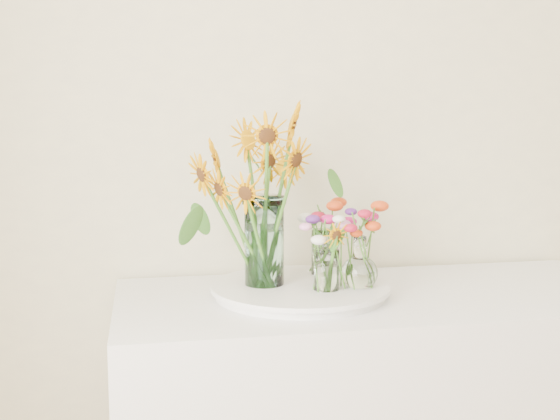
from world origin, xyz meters
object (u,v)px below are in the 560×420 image
object	(u,v)px
mason_jar	(264,241)
tray	(300,291)
small_vase_b	(360,262)
small_vase_a	(326,271)
small_vase_c	(325,253)

from	to	relation	value
mason_jar	tray	bearing A→B (deg)	-12.91
mason_jar	small_vase_b	size ratio (longest dim) A/B	1.75
small_vase_b	small_vase_a	bearing A→B (deg)	-168.70
mason_jar	small_vase_a	world-z (taller)	mason_jar
mason_jar	small_vase_c	world-z (taller)	mason_jar
tray	small_vase_c	xyz separation A→B (m)	(0.09, 0.11, 0.08)
tray	small_vase_b	distance (m)	0.17
mason_jar	small_vase_c	xyz separation A→B (m)	(0.18, 0.09, -0.05)
small_vase_a	small_vase_b	distance (m)	0.10
mason_jar	small_vase_a	bearing A→B (deg)	-31.20
tray	small_vase_c	size ratio (longest dim) A/B	3.42
tray	small_vase_a	distance (m)	0.11
small_vase_b	small_vase_c	xyz separation A→B (m)	(-0.05, 0.15, -0.00)
small_vase_c	mason_jar	bearing A→B (deg)	-155.12
small_vase_b	small_vase_c	size ratio (longest dim) A/B	1.06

